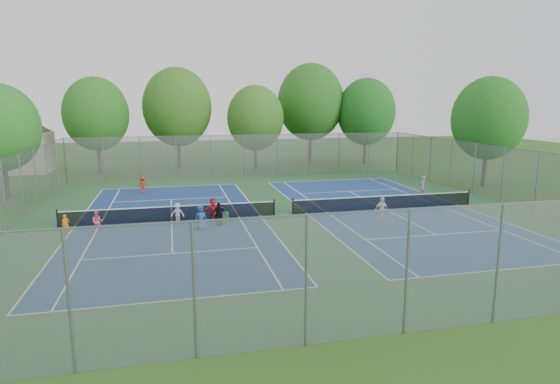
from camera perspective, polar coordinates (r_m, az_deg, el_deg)
The scene contains 41 objects.
ground at distance 29.98m, azimuth 0.44°, elevation -2.80°, with size 120.00×120.00×0.00m, color #2D561A.
court_pad at distance 29.98m, azimuth 0.44°, elevation -2.78°, with size 32.00×32.00×0.01m, color #2A5831.
court_left at distance 29.18m, azimuth -13.07°, elevation -3.44°, with size 10.97×23.77×0.01m, color navy.
court_right at distance 32.30m, azimuth 12.60°, elevation -2.03°, with size 10.97×23.77×0.01m, color navy.
net_left at distance 29.08m, azimuth -13.11°, elevation -2.60°, with size 12.87×0.10×0.91m, color black.
net_right at distance 32.21m, azimuth 12.63°, elevation -1.26°, with size 12.87×0.10×0.91m, color black.
fence_north at distance 45.12m, azimuth -4.36°, elevation 4.42°, with size 32.00×0.10×4.00m, color gray.
fence_south at distance 14.99m, azimuth 15.20°, elevation -9.49°, with size 32.00×0.10×4.00m, color gray.
fence_west at distance 30.18m, azimuth -30.58°, elevation -0.37°, with size 32.00×0.10×4.00m, color gray.
fence_east at distance 36.74m, azimuth 25.50°, elevation 1.87°, with size 32.00×0.10×4.00m, color gray.
house at distance 54.52m, azimuth -29.49°, elevation 6.51°, with size 11.03×11.03×7.30m.
tree_nw at distance 50.82m, azimuth -21.52°, elevation 8.83°, with size 6.40×6.40×9.58m.
tree_nl at distance 51.31m, azimuth -12.41°, elevation 10.07°, with size 7.20×7.20×10.69m.
tree_nc at distance 50.12m, azimuth -3.02°, elevation 8.98°, with size 6.00×6.00×8.85m.
tree_nr at distance 54.65m, azimuth 3.76°, elevation 10.87°, with size 7.60×7.60×11.42m.
tree_ne at distance 54.85m, azimuth 10.46°, elevation 9.59°, with size 6.60×6.60×9.77m.
tree_side_w at distance 40.22m, azimuth -30.97°, elevation 6.73°, with size 5.60×5.60×8.47m.
tree_side_e at distance 42.97m, azimuth 24.09°, elevation 8.18°, with size 6.00×6.00×9.20m.
ball_crate at distance 27.29m, azimuth -9.44°, elevation -3.97°, with size 0.39×0.39×0.33m, color blue.
ball_hopper at distance 28.18m, azimuth -6.62°, elevation -3.11°, with size 0.32×0.32×0.63m, color #238033.
student_a at distance 28.10m, azimuth -24.67°, elevation -3.61°, with size 0.40×0.26×1.10m, color orange.
student_b at distance 27.72m, azimuth -21.37°, elevation -3.40°, with size 0.60×0.47×1.23m, color #E95A81.
student_c at distance 28.46m, azimuth -12.39°, elevation -2.54°, with size 0.79×0.46×1.23m, color beige.
student_d at distance 27.49m, azimuth -7.50°, elevation -2.68°, with size 0.81×0.34×1.38m, color black.
student_e at distance 26.74m, azimuth -9.62°, elevation -3.10°, with size 0.69×0.45×1.41m, color #254A8A.
student_f at distance 28.53m, azimuth -8.14°, elevation -2.15°, with size 1.32×0.42×1.42m, color #B31928.
child_far_baseline at distance 38.47m, azimuth -16.36°, elevation 0.86°, with size 0.87×0.50×1.34m, color red.
instructor at distance 36.91m, azimuth 16.97°, elevation 0.65°, with size 0.60×0.39×1.65m, color gray.
teen_court_b at distance 28.43m, azimuth 12.27°, elevation -2.16°, with size 0.94×0.39×1.60m, color silver.
tennis_ball_0 at distance 25.27m, azimuth -22.80°, elevation -6.24°, with size 0.07×0.07×0.07m, color #B0D030.
tennis_ball_1 at distance 23.48m, azimuth -13.21°, elevation -6.94°, with size 0.07×0.07×0.07m, color yellow.
tennis_ball_2 at distance 24.32m, azimuth -10.90°, elevation -6.22°, with size 0.07×0.07×0.07m, color gold.
tennis_ball_3 at distance 28.00m, azimuth -11.87°, elevation -3.96°, with size 0.07×0.07×0.07m, color #CFEA36.
tennis_ball_4 at distance 28.25m, azimuth -22.11°, elevation -4.41°, with size 0.07×0.07×0.07m, color gold.
tennis_ball_5 at distance 24.56m, azimuth -10.54°, elevation -6.03°, with size 0.07×0.07×0.07m, color #C9D331.
tennis_ball_6 at distance 27.50m, azimuth -10.20°, elevation -4.17°, with size 0.07×0.07×0.07m, color gold.
tennis_ball_7 at distance 25.72m, azimuth -10.06°, elevation -5.23°, with size 0.07×0.07×0.07m, color #DCEA36.
tennis_ball_8 at distance 25.54m, azimuth -20.39°, elevation -5.89°, with size 0.07×0.07×0.07m, color yellow.
tennis_ball_9 at distance 25.41m, azimuth -13.35°, elevation -5.57°, with size 0.07×0.07×0.07m, color #B6D030.
tennis_ball_10 at distance 28.22m, azimuth -19.04°, elevation -4.22°, with size 0.07×0.07×0.07m, color #C7F037.
tennis_ball_11 at distance 23.65m, azimuth -5.71°, elevation -6.57°, with size 0.07×0.07×0.07m, color yellow.
Camera 1 is at (-6.86, -28.30, 7.15)m, focal length 30.00 mm.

